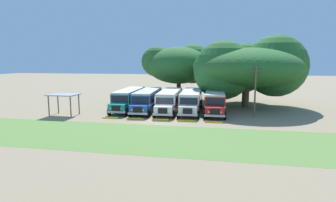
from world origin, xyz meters
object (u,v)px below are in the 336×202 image
object	(u,v)px
parked_bus_slot_3	(191,100)
utility_pole	(255,90)
parked_bus_slot_2	(170,100)
waiting_shelter	(64,96)
broad_shade_tree	(180,64)
secondary_tree	(249,68)
parked_bus_slot_4	(215,100)
parked_bus_slot_1	(147,99)
parked_bus_slot_0	(129,98)

from	to	relation	value
parked_bus_slot_3	utility_pole	size ratio (longest dim) A/B	1.72
parked_bus_slot_2	waiting_shelter	world-z (taller)	parked_bus_slot_2
broad_shade_tree	secondary_tree	world-z (taller)	secondary_tree
broad_shade_tree	secondary_tree	bearing A→B (deg)	-29.54
parked_bus_slot_3	waiting_shelter	bearing A→B (deg)	-71.06
utility_pole	waiting_shelter	xyz separation A→B (m)	(-23.70, -3.15, -0.94)
broad_shade_tree	parked_bus_slot_3	bearing A→B (deg)	-74.70
parked_bus_slot_4	utility_pole	distance (m)	5.87
parked_bus_slot_1	broad_shade_tree	bearing A→B (deg)	164.35
parked_bus_slot_0	parked_bus_slot_1	size ratio (longest dim) A/B	1.00
parked_bus_slot_2	parked_bus_slot_3	world-z (taller)	same
parked_bus_slot_1	utility_pole	world-z (taller)	utility_pole
parked_bus_slot_3	broad_shade_tree	world-z (taller)	broad_shade_tree
utility_pole	waiting_shelter	size ratio (longest dim) A/B	1.75
parked_bus_slot_2	broad_shade_tree	world-z (taller)	broad_shade_tree
parked_bus_slot_2	waiting_shelter	xyz separation A→B (m)	(-12.71, -5.45, 0.87)
parked_bus_slot_4	utility_pole	size ratio (longest dim) A/B	1.72
parked_bus_slot_2	parked_bus_slot_4	xyz separation A→B (m)	(6.14, 0.46, 0.00)
secondary_tree	parked_bus_slot_1	bearing A→B (deg)	-156.14
parked_bus_slot_2	parked_bus_slot_3	xyz separation A→B (m)	(2.97, 0.36, 0.00)
parked_bus_slot_4	waiting_shelter	bearing A→B (deg)	-73.85
parked_bus_slot_1	utility_pole	size ratio (longest dim) A/B	1.73
waiting_shelter	utility_pole	bearing A→B (deg)	7.58
secondary_tree	utility_pole	distance (m)	8.96
parked_bus_slot_0	parked_bus_slot_1	bearing A→B (deg)	78.22
parked_bus_slot_0	secondary_tree	size ratio (longest dim) A/B	0.64
parked_bus_slot_1	parked_bus_slot_4	bearing A→B (deg)	89.29
parked_bus_slot_0	secondary_tree	distance (m)	18.50
parked_bus_slot_4	broad_shade_tree	size ratio (longest dim) A/B	0.87
secondary_tree	utility_pole	world-z (taller)	secondary_tree
broad_shade_tree	waiting_shelter	xyz separation A→B (m)	(-12.28, -18.21, -3.82)
secondary_tree	broad_shade_tree	bearing A→B (deg)	150.46
parked_bus_slot_3	utility_pole	xyz separation A→B (m)	(8.02, -2.66, 1.81)
parked_bus_slot_2	utility_pole	world-z (taller)	utility_pole
utility_pole	parked_bus_slot_4	bearing A→B (deg)	150.36
parked_bus_slot_0	utility_pole	size ratio (longest dim) A/B	1.73
secondary_tree	parked_bus_slot_0	bearing A→B (deg)	-161.19
parked_bus_slot_0	secondary_tree	world-z (taller)	secondary_tree
parked_bus_slot_4	utility_pole	world-z (taller)	utility_pole
parked_bus_slot_1	parked_bus_slot_3	bearing A→B (deg)	89.66
parked_bus_slot_1	parked_bus_slot_2	xyz separation A→B (m)	(3.20, -0.04, 0.00)
parked_bus_slot_2	parked_bus_slot_4	distance (m)	6.16
secondary_tree	parked_bus_slot_4	bearing A→B (deg)	-129.57
parked_bus_slot_3	parked_bus_slot_1	bearing A→B (deg)	-88.43
parked_bus_slot_3	parked_bus_slot_4	world-z (taller)	same
broad_shade_tree	secondary_tree	size ratio (longest dim) A/B	0.74
parked_bus_slot_3	waiting_shelter	world-z (taller)	parked_bus_slot_3
parked_bus_slot_0	parked_bus_slot_2	bearing A→B (deg)	82.73
parked_bus_slot_4	broad_shade_tree	world-z (taller)	broad_shade_tree
parked_bus_slot_1	waiting_shelter	distance (m)	11.01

